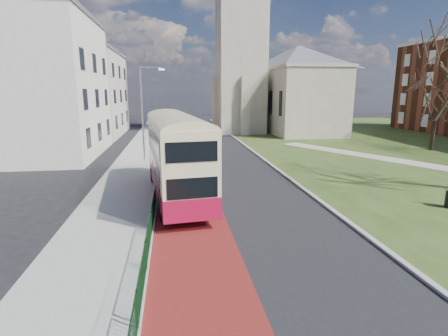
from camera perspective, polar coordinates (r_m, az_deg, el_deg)
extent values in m
plane|color=black|center=(14.72, -0.18, -11.90)|extent=(160.00, 160.00, 0.00)
cube|color=black|center=(34.00, -2.44, 2.17)|extent=(9.00, 120.00, 0.01)
cube|color=#591414|center=(33.83, -7.00, 2.04)|extent=(3.40, 120.00, 0.01)
cube|color=gray|center=(33.96, -13.42, 1.92)|extent=(4.00, 120.00, 0.12)
cube|color=#999993|center=(33.83, -10.05, 2.04)|extent=(0.25, 120.00, 0.13)
cube|color=#999993|center=(36.67, 4.41, 2.99)|extent=(0.25, 80.00, 0.13)
cube|color=#2C4017|center=(45.38, 29.79, 3.15)|extent=(40.00, 80.00, 0.04)
cylinder|color=#0C3818|center=(18.01, -11.37, -3.82)|extent=(0.04, 24.00, 0.04)
cylinder|color=#0C3818|center=(18.30, -11.24, -6.67)|extent=(0.04, 24.00, 0.04)
cube|color=gray|center=(52.56, 2.75, 18.92)|extent=(6.50, 6.50, 24.00)
cube|color=gray|center=(54.50, 11.63, 10.56)|extent=(9.00, 18.00, 9.00)
pyramid|color=#565960|center=(54.87, 12.02, 19.04)|extent=(9.00, 18.00, 3.60)
cube|color=beige|center=(37.30, -27.83, 11.33)|extent=(10.00, 14.00, 12.50)
cube|color=#565960|center=(37.89, -28.89, 21.16)|extent=(10.30, 14.30, 0.50)
cube|color=beige|center=(52.69, -22.00, 10.95)|extent=(10.00, 16.00, 11.00)
cube|color=#565960|center=(52.94, -22.53, 17.17)|extent=(10.30, 16.30, 0.50)
cylinder|color=gray|center=(31.45, -13.19, 8.58)|extent=(0.16, 0.16, 8.00)
cylinder|color=gray|center=(31.39, -11.85, 15.76)|extent=(1.80, 0.10, 0.10)
cube|color=silver|center=(31.34, -10.14, 15.56)|extent=(0.50, 0.18, 0.12)
cube|color=maroon|center=(20.44, -7.68, -1.94)|extent=(3.79, 11.32, 1.01)
cube|color=beige|center=(20.05, -7.84, 3.52)|extent=(3.75, 11.26, 2.93)
cube|color=black|center=(20.40, -11.41, 0.95)|extent=(1.07, 9.05, 0.96)
cube|color=black|center=(20.68, -4.39, 1.32)|extent=(1.07, 9.05, 0.96)
cube|color=black|center=(19.86, -11.54, 5.07)|extent=(1.16, 9.94, 0.91)
cube|color=black|center=(20.15, -4.30, 5.39)|extent=(1.16, 9.94, 0.91)
cube|color=black|center=(25.61, -9.29, 3.35)|extent=(2.26, 0.33, 1.06)
cube|color=black|center=(25.42, -9.41, 6.72)|extent=(2.26, 0.33, 0.91)
cube|color=orange|center=(25.37, -9.45, 8.01)|extent=(1.80, 0.30, 0.30)
cylinder|color=black|center=(24.12, -11.51, -1.09)|extent=(0.42, 1.08, 1.05)
cylinder|color=black|center=(24.35, -6.03, -0.78)|extent=(0.42, 1.08, 1.05)
cylinder|color=black|center=(17.30, -10.11, -6.45)|extent=(0.42, 1.08, 1.05)
cylinder|color=black|center=(17.61, -2.49, -5.92)|extent=(0.42, 1.08, 1.05)
cylinder|color=black|center=(42.25, 30.91, 4.59)|extent=(0.45, 0.45, 3.07)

